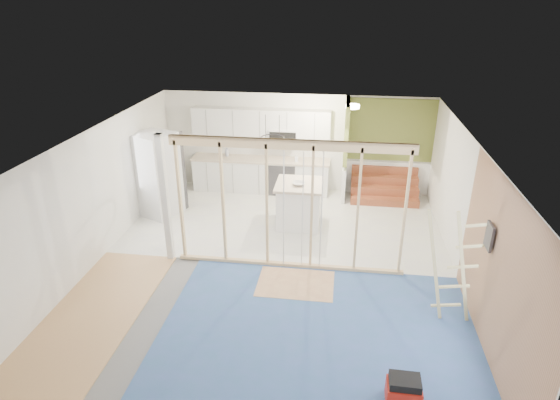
# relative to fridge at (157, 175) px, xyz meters

# --- Properties ---
(room) EXTENTS (7.01, 8.01, 2.61)m
(room) POSITION_rel_fridge_xyz_m (3.08, -1.99, 0.30)
(room) COLOR slate
(room) RESTS_ON ground
(floor_overlays) EXTENTS (7.00, 8.00, 0.03)m
(floor_overlays) POSITION_rel_fridge_xyz_m (3.15, -1.93, -0.99)
(floor_overlays) COLOR silver
(floor_overlays) RESTS_ON room
(stud_frame) EXTENTS (4.66, 0.14, 2.60)m
(stud_frame) POSITION_rel_fridge_xyz_m (2.86, -1.99, 0.57)
(stud_frame) COLOR beige
(stud_frame) RESTS_ON room
(base_cabinets) EXTENTS (4.45, 2.24, 0.93)m
(base_cabinets) POSITION_rel_fridge_xyz_m (1.47, 1.37, -0.54)
(base_cabinets) COLOR white
(base_cabinets) RESTS_ON room
(upper_cabinets) EXTENTS (3.60, 0.41, 0.85)m
(upper_cabinets) POSITION_rel_fridge_xyz_m (2.24, 1.82, 0.82)
(upper_cabinets) COLOR white
(upper_cabinets) RESTS_ON room
(green_partition) EXTENTS (2.25, 1.51, 2.60)m
(green_partition) POSITION_rel_fridge_xyz_m (5.12, 1.67, -0.06)
(green_partition) COLOR olive
(green_partition) RESTS_ON room
(pot_rack) EXTENTS (0.52, 0.52, 0.72)m
(pot_rack) POSITION_rel_fridge_xyz_m (2.77, -0.10, 0.99)
(pot_rack) COLOR black
(pot_rack) RESTS_ON room
(sheathing_panel) EXTENTS (0.02, 4.00, 2.60)m
(sheathing_panel) POSITION_rel_fridge_xyz_m (6.56, -3.99, 0.30)
(sheathing_panel) COLOR tan
(sheathing_panel) RESTS_ON room
(electrical_panel) EXTENTS (0.04, 0.30, 0.40)m
(electrical_panel) POSITION_rel_fridge_xyz_m (6.51, -3.39, 0.65)
(electrical_panel) COLOR #3D3C42
(electrical_panel) RESTS_ON room
(ceiling_light) EXTENTS (0.32, 0.32, 0.08)m
(ceiling_light) POSITION_rel_fridge_xyz_m (4.48, 1.01, 1.54)
(ceiling_light) COLOR #FFEABF
(ceiling_light) RESTS_ON room
(fridge) EXTENTS (1.15, 1.11, 2.01)m
(fridge) POSITION_rel_fridge_xyz_m (0.00, 0.00, 0.00)
(fridge) COLOR silver
(fridge) RESTS_ON room
(island) EXTENTS (1.06, 1.06, 1.03)m
(island) POSITION_rel_fridge_xyz_m (3.40, -0.16, -0.49)
(island) COLOR white
(island) RESTS_ON room
(bowl) EXTENTS (0.31, 0.31, 0.07)m
(bowl) POSITION_rel_fridge_xyz_m (3.39, -0.26, 0.06)
(bowl) COLOR silver
(bowl) RESTS_ON island
(soap_bottle_a) EXTENTS (0.12, 0.12, 0.27)m
(soap_bottle_a) POSITION_rel_fridge_xyz_m (1.26, 1.79, 0.06)
(soap_bottle_a) COLOR #B0B3C4
(soap_bottle_a) RESTS_ON base_cabinets
(soap_bottle_b) EXTENTS (0.09, 0.09, 0.19)m
(soap_bottle_b) POSITION_rel_fridge_xyz_m (3.14, 1.60, 0.02)
(soap_bottle_b) COLOR silver
(soap_bottle_b) RESTS_ON base_cabinets
(toolbox) EXTENTS (0.45, 0.34, 0.42)m
(toolbox) POSITION_rel_fridge_xyz_m (5.26, -5.12, -0.80)
(toolbox) COLOR #AB1B0F
(toolbox) RESTS_ON room
(ladder) EXTENTS (1.04, 0.08, 1.93)m
(ladder) POSITION_rel_fridge_xyz_m (6.11, -3.24, -0.01)
(ladder) COLOR #D4C581
(ladder) RESTS_ON room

